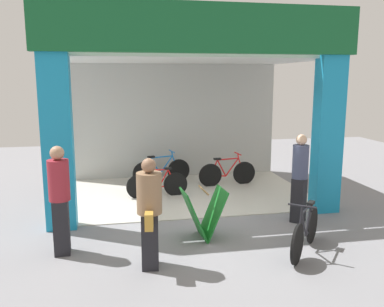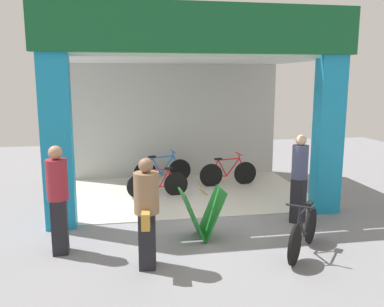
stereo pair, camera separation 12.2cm
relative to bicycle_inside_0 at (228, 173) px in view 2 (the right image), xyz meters
The scene contains 10 objects.
ground_plane 2.67m from the bicycle_inside_0, 117.03° to the right, with size 19.61×19.61×0.00m, color gray.
shop_facade 2.25m from the bicycle_inside_0, 155.10° to the right, with size 6.00×4.00×4.08m.
bicycle_inside_0 is the anchor object (origin of this frame).
bicycle_inside_1 2.02m from the bicycle_inside_0, 159.23° to the right, with size 1.44×0.40×0.79m.
bicycle_inside_2 1.73m from the bicycle_inside_0, 160.99° to the left, with size 1.54×0.43×0.86m.
bicycle_parked_0 4.23m from the bicycle_inside_0, 88.72° to the right, with size 1.05×1.24×0.87m.
sandwich_board_sign 3.59m from the bicycle_inside_0, 112.40° to the right, with size 0.77×0.63×0.88m.
pedestrian_0 4.92m from the bicycle_inside_0, 119.05° to the right, with size 0.40×0.60×1.64m.
pedestrian_1 5.15m from the bicycle_inside_0, 136.36° to the right, with size 0.34×0.34×1.73m.
pedestrian_2 2.98m from the bicycle_inside_0, 77.89° to the right, with size 0.43×0.43×1.71m.
Camera 2 is at (-1.53, -7.62, 2.75)m, focal length 38.41 mm.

